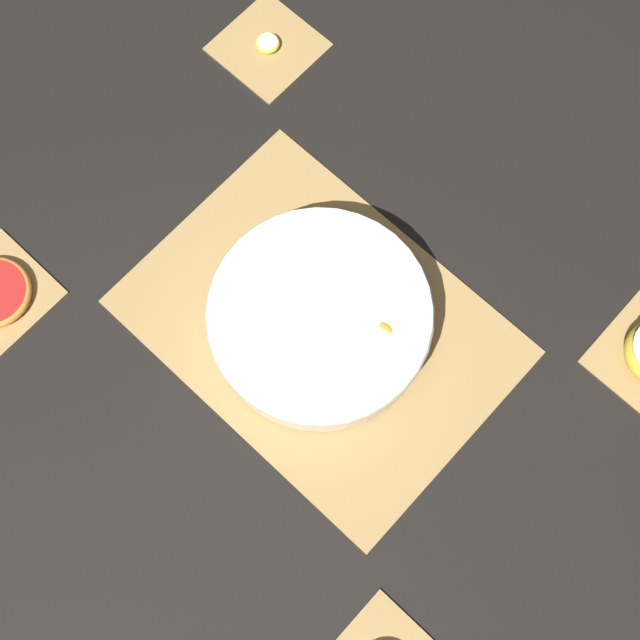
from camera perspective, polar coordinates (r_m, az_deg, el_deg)
name	(u,v)px	position (r m, az deg, el deg)	size (l,w,h in m)	color
ground_plane	(320,327)	(1.15, 0.00, -0.45)	(6.00, 6.00, 0.00)	black
bamboo_mat_center	(320,326)	(1.15, 0.00, -0.40)	(0.47, 0.34, 0.01)	#A8844C
coaster_mat_near_right	(268,46)	(1.34, -3.35, 17.09)	(0.13, 0.13, 0.01)	#A8844C
fruit_salad_bowl	(320,318)	(1.11, 0.02, 0.16)	(0.28, 0.28, 0.06)	silver
banana_coin_single	(268,43)	(1.33, -3.37, 17.27)	(0.03, 0.03, 0.01)	#F4EABC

